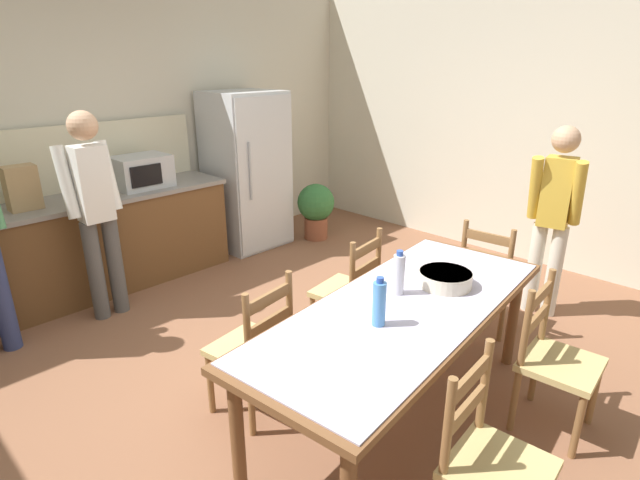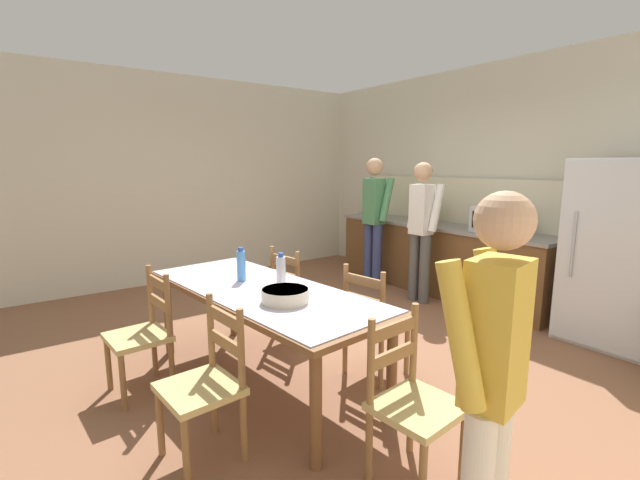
# 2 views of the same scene
# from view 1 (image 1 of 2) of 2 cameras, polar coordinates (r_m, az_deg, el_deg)

# --- Properties ---
(ground_plane) EXTENTS (8.32, 8.32, 0.00)m
(ground_plane) POSITION_cam_1_polar(r_m,az_deg,el_deg) (3.63, -4.05, -14.63)
(ground_plane) COLOR brown
(wall_back) EXTENTS (6.52, 0.12, 2.90)m
(wall_back) POSITION_cam_1_polar(r_m,az_deg,el_deg) (5.32, -24.42, 11.77)
(wall_back) COLOR beige
(wall_back) RESTS_ON ground
(wall_right) EXTENTS (0.12, 5.20, 2.90)m
(wall_right) POSITION_cam_1_polar(r_m,az_deg,el_deg) (5.72, 21.31, 12.65)
(wall_right) COLOR beige
(wall_right) RESTS_ON ground
(kitchen_counter) EXTENTS (3.13, 0.66, 0.90)m
(kitchen_counter) POSITION_cam_1_polar(r_m,az_deg,el_deg) (4.95, -27.54, -1.29)
(kitchen_counter) COLOR brown
(kitchen_counter) RESTS_ON ground
(counter_splashback) EXTENTS (3.09, 0.03, 0.60)m
(counter_splashback) POSITION_cam_1_polar(r_m,az_deg,el_deg) (5.05, -30.08, 7.57)
(counter_splashback) COLOR beige
(counter_splashback) RESTS_ON kitchen_counter
(refrigerator) EXTENTS (0.78, 0.73, 1.73)m
(refrigerator) POSITION_cam_1_polar(r_m,az_deg,el_deg) (5.71, -8.37, 7.82)
(refrigerator) COLOR silver
(refrigerator) RESTS_ON ground
(microwave) EXTENTS (0.50, 0.39, 0.30)m
(microwave) POSITION_cam_1_polar(r_m,az_deg,el_deg) (5.06, -19.74, 7.38)
(microwave) COLOR #B2B7BC
(microwave) RESTS_ON kitchen_counter
(paper_bag) EXTENTS (0.24, 0.16, 0.36)m
(paper_bag) POSITION_cam_1_polar(r_m,az_deg,el_deg) (4.70, -30.92, 5.14)
(paper_bag) COLOR tan
(paper_bag) RESTS_ON kitchen_counter
(dining_table) EXTENTS (2.26, 1.07, 0.76)m
(dining_table) POSITION_cam_1_polar(r_m,az_deg,el_deg) (2.90, 9.51, -8.70)
(dining_table) COLOR brown
(dining_table) RESTS_ON ground
(bottle_near_centre) EXTENTS (0.07, 0.07, 0.27)m
(bottle_near_centre) POSITION_cam_1_polar(r_m,az_deg,el_deg) (2.60, 6.78, -7.17)
(bottle_near_centre) COLOR #4C8ED6
(bottle_near_centre) RESTS_ON dining_table
(bottle_off_centre) EXTENTS (0.07, 0.07, 0.27)m
(bottle_off_centre) POSITION_cam_1_polar(r_m,az_deg,el_deg) (2.94, 8.98, -3.84)
(bottle_off_centre) COLOR silver
(bottle_off_centre) RESTS_ON dining_table
(serving_bowl) EXTENTS (0.32, 0.32, 0.09)m
(serving_bowl) POSITION_cam_1_polar(r_m,az_deg,el_deg) (3.13, 14.13, -4.21)
(serving_bowl) COLOR beige
(serving_bowl) RESTS_ON dining_table
(chair_side_near_left) EXTENTS (0.45, 0.43, 0.91)m
(chair_side_near_left) POSITION_cam_1_polar(r_m,az_deg,el_deg) (2.45, 18.93, -22.96)
(chair_side_near_left) COLOR olive
(chair_side_near_left) RESTS_ON ground
(chair_head_end) EXTENTS (0.43, 0.45, 0.91)m
(chair_head_end) POSITION_cam_1_polar(r_m,az_deg,el_deg) (4.16, 18.78, -4.02)
(chair_head_end) COLOR olive
(chair_head_end) RESTS_ON ground
(chair_side_far_right) EXTENTS (0.47, 0.46, 0.91)m
(chair_side_far_right) POSITION_cam_1_polar(r_m,az_deg,el_deg) (3.72, 3.38, -5.83)
(chair_side_far_right) COLOR olive
(chair_side_far_right) RESTS_ON ground
(chair_side_near_right) EXTENTS (0.45, 0.43, 0.91)m
(chair_side_near_right) POSITION_cam_1_polar(r_m,az_deg,el_deg) (3.23, 25.21, -12.32)
(chair_side_near_right) COLOR olive
(chair_side_near_right) RESTS_ON ground
(chair_side_far_left) EXTENTS (0.47, 0.46, 0.91)m
(chair_side_far_left) POSITION_cam_1_polar(r_m,az_deg,el_deg) (3.07, -7.54, -12.12)
(chair_side_far_left) COLOR olive
(chair_side_far_left) RESTS_ON ground
(person_at_counter) EXTENTS (0.43, 0.29, 1.70)m
(person_at_counter) POSITION_cam_1_polar(r_m,az_deg,el_deg) (4.36, -24.32, 3.54)
(person_at_counter) COLOR #4C4C4C
(person_at_counter) RESTS_ON ground
(person_by_table) EXTENTS (0.31, 0.43, 1.58)m
(person_by_table) POSITION_cam_1_polar(r_m,az_deg,el_deg) (4.43, 25.12, 2.79)
(person_by_table) COLOR silver
(person_by_table) RESTS_ON ground
(potted_plant) EXTENTS (0.44, 0.44, 0.67)m
(potted_plant) POSITION_cam_1_polar(r_m,az_deg,el_deg) (5.94, -0.47, 3.75)
(potted_plant) COLOR brown
(potted_plant) RESTS_ON ground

